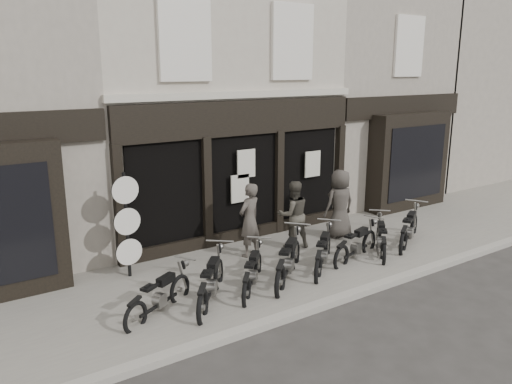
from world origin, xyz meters
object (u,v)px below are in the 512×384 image
motorcycle_3 (288,264)px  motorcycle_5 (356,247)px  advert_sign_post (127,230)px  motorcycle_2 (253,276)px  motorcycle_7 (409,232)px  motorcycle_6 (381,241)px  man_centre (293,214)px  motorcycle_1 (211,286)px  motorcycle_0 (160,299)px  man_right (340,204)px  motorcycle_4 (323,255)px  man_left (249,220)px

motorcycle_3 → motorcycle_5: motorcycle_3 is taller
motorcycle_5 → advert_sign_post: size_ratio=0.80×
motorcycle_2 → motorcycle_7: motorcycle_7 is taller
motorcycle_6 → man_centre: size_ratio=0.93×
motorcycle_7 → advert_sign_post: bearing=134.4°
motorcycle_6 → motorcycle_1: bearing=133.5°
motorcycle_0 → man_right: bearing=-15.6°
motorcycle_3 → motorcycle_7: 4.12m
motorcycle_4 → motorcycle_5: (1.09, 0.00, -0.02)m
motorcycle_6 → motorcycle_7: bearing=-45.3°
motorcycle_0 → man_left: man_left is taller
motorcycle_5 → motorcycle_6: bearing=-18.9°
motorcycle_3 → man_left: 1.76m
motorcycle_3 → advert_sign_post: (-2.93, 2.06, 0.78)m
motorcycle_0 → advert_sign_post: (0.12, 1.96, 0.85)m
motorcycle_2 → motorcycle_4: bearing=-46.0°
motorcycle_4 → man_centre: bearing=39.8°
motorcycle_4 → man_left: (-1.03, 1.60, 0.64)m
motorcycle_2 → motorcycle_4: 2.01m
man_centre → man_right: man_right is taller
motorcycle_0 → man_right: 6.15m
motorcycle_1 → motorcycle_0: bearing=124.6°
motorcycle_1 → motorcycle_7: (6.09, 0.07, 0.01)m
motorcycle_1 → motorcycle_2: bearing=-47.0°
motorcycle_6 → man_right: (-0.10, 1.47, 0.68)m
man_right → motorcycle_3: bearing=29.9°
motorcycle_2 → man_right: man_right is taller
motorcycle_2 → motorcycle_3: size_ratio=0.85×
motorcycle_2 → motorcycle_6: motorcycle_6 is taller
motorcycle_7 → advert_sign_post: size_ratio=0.82×
motorcycle_4 → motorcycle_7: 3.05m
motorcycle_1 → motorcycle_3: 1.97m
motorcycle_7 → motorcycle_1: bearing=150.9°
man_left → man_right: man_right is taller
motorcycle_1 → motorcycle_7: bearing=-48.7°
motorcycle_1 → man_left: size_ratio=0.99×
motorcycle_0 → motorcycle_2: motorcycle_2 is taller
man_left → advert_sign_post: (-2.96, 0.41, 0.18)m
man_centre → motorcycle_1: bearing=40.1°
motorcycle_4 → man_left: bearing=82.2°
motorcycle_3 → man_left: size_ratio=1.03×
motorcycle_2 → motorcycle_4: size_ratio=0.91×
motorcycle_4 → motorcycle_6: bearing=-41.6°
motorcycle_3 → motorcycle_5: bearing=-39.2°
motorcycle_2 → man_left: size_ratio=0.88×
motorcycle_7 → man_left: man_left is taller
man_left → man_right: size_ratio=0.98×
motorcycle_1 → motorcycle_2: (1.03, 0.04, -0.04)m
motorcycle_2 → motorcycle_7: (5.06, 0.03, 0.04)m
motorcycle_3 → man_left: (0.04, 1.65, 0.61)m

